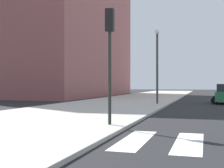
# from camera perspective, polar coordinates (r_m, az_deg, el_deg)

# --- Properties ---
(sidewalk_kerb_west) EXTENTS (10.00, 120.00, 0.15)m
(sidewalk_kerb_west) POSITION_cam_1_polar(r_m,az_deg,el_deg) (27.76, -0.48, -3.87)
(sidewalk_kerb_west) COLOR #B2ADA3
(sidewalk_kerb_west) RESTS_ON ground
(low_rise_brick_west) EXTENTS (16.00, 32.00, 27.61)m
(low_rise_brick_west) POSITION_cam_1_polar(r_m,az_deg,el_deg) (54.43, -9.09, 12.56)
(low_rise_brick_west) COLOR #8A4B4C
(low_rise_brick_west) RESTS_ON ground
(traffic_light_far_corner) EXTENTS (0.36, 0.41, 5.10)m
(traffic_light_far_corner) POSITION_cam_1_polar(r_m,az_deg,el_deg) (13.80, -0.41, 7.43)
(traffic_light_far_corner) COLOR black
(traffic_light_far_corner) RESTS_ON sidewalk_kerb_west
(street_lamp) EXTENTS (0.44, 0.44, 6.80)m
(street_lamp) POSITION_cam_1_polar(r_m,az_deg,el_deg) (28.71, 8.30, 4.50)
(street_lamp) COLOR #38383D
(street_lamp) RESTS_ON sidewalk_kerb_west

